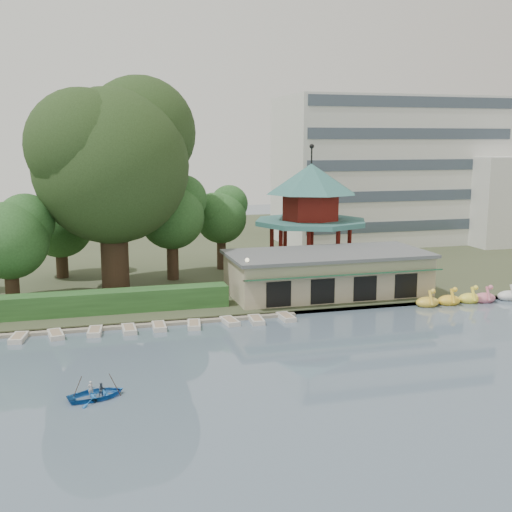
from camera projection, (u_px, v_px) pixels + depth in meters
name	position (u px, v px, depth m)	size (l,w,h in m)	color
ground_plane	(306.00, 397.00, 36.63)	(220.00, 220.00, 0.00)	slate
shore	(174.00, 249.00, 85.92)	(220.00, 70.00, 0.40)	#424930
embankment	(235.00, 316.00, 53.01)	(220.00, 0.60, 0.30)	gray
dock	(85.00, 328.00, 49.77)	(34.00, 1.60, 0.24)	gray
boathouse	(327.00, 273.00, 59.68)	(18.60, 9.39, 3.90)	tan
pavilion	(311.00, 207.00, 68.82)	(12.40, 12.40, 13.50)	tan
office_building	(407.00, 175.00, 89.98)	(38.00, 18.00, 20.00)	silver
hedge	(46.00, 306.00, 51.90)	(30.00, 2.00, 1.80)	#2E5D28
lamp_post	(247.00, 273.00, 54.46)	(0.36, 0.36, 4.28)	black
big_tree	(113.00, 155.00, 58.77)	(15.70, 14.63, 20.18)	#3A281C
small_trees	(64.00, 225.00, 61.60)	(39.32, 16.94, 10.66)	#3A281C
swan_boats	(490.00, 297.00, 58.52)	(15.66, 2.02, 1.92)	yellow
moored_rowboats	(93.00, 332.00, 48.57)	(32.00, 2.76, 0.36)	beige
rowboat_with_passengers	(96.00, 390.00, 36.39)	(5.13, 4.22, 2.01)	#1D63B5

